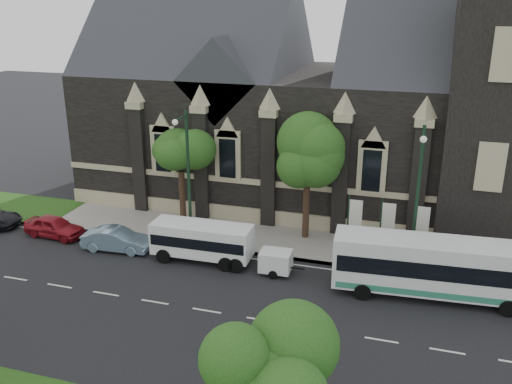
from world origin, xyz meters
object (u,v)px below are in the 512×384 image
at_px(car_far_red, 54,227).
at_px(tree_walk_left, 184,146).
at_px(shuttle_bus, 202,240).
at_px(box_trailer, 276,261).
at_px(street_lamp_mid, 187,172).
at_px(sedan, 117,240).
at_px(tree_park_east, 275,367).
at_px(banner_flag_left, 353,220).
at_px(tour_coach, 440,267).
at_px(street_lamp_near, 418,194).
at_px(banner_flag_center, 385,223).
at_px(banner_flag_right, 419,227).
at_px(tree_walk_right, 312,156).

bearing_deg(car_far_red, tree_walk_left, -53.12).
bearing_deg(shuttle_bus, box_trailer, -5.38).
distance_m(street_lamp_mid, sedan, 6.42).
relative_size(tree_park_east, banner_flag_left, 1.57).
distance_m(tree_park_east, tree_walk_left, 23.36).
xyz_separation_m(tour_coach, shuttle_bus, (-13.96, 0.41, -0.40)).
height_order(street_lamp_near, banner_flag_left, street_lamp_near).
distance_m(banner_flag_center, sedan, 17.09).
bearing_deg(box_trailer, shuttle_bus, 173.77).
bearing_deg(box_trailer, tree_walk_left, 143.38).
relative_size(banner_flag_center, box_trailer, 1.49).
bearing_deg(street_lamp_near, tour_coach, -53.44).
relative_size(tree_walk_left, car_far_red, 1.79).
bearing_deg(street_lamp_mid, banner_flag_center, 8.82).
relative_size(street_lamp_mid, sedan, 2.01).
xyz_separation_m(banner_flag_left, banner_flag_right, (4.00, 0.00, 0.00)).
bearing_deg(street_lamp_near, banner_flag_center, 131.93).
xyz_separation_m(tree_park_east, car_far_red, (-19.68, 15.17, -3.89)).
height_order(tour_coach, box_trailer, tour_coach).
xyz_separation_m(street_lamp_near, car_far_red, (-23.51, -1.25, -4.38)).
bearing_deg(tree_park_east, banner_flag_center, 83.43).
distance_m(shuttle_bus, sedan, 5.93).
relative_size(street_lamp_near, sedan, 2.01).
xyz_separation_m(tree_park_east, tour_coach, (5.38, 14.33, -2.81)).
distance_m(banner_flag_right, shuttle_bus, 13.23).
height_order(street_lamp_near, sedan, street_lamp_near).
xyz_separation_m(banner_flag_right, car_far_red, (-23.79, -3.16, -1.66)).
bearing_deg(car_far_red, street_lamp_mid, -77.86).
xyz_separation_m(tree_walk_left, street_lamp_near, (15.80, -3.61, -0.62)).
bearing_deg(banner_flag_left, street_lamp_near, -27.18).
height_order(tree_walk_left, banner_flag_center, tree_walk_left).
relative_size(shuttle_bus, car_far_red, 1.47).
height_order(tree_walk_left, box_trailer, tree_walk_left).
bearing_deg(tree_walk_right, box_trailer, -98.40).
xyz_separation_m(banner_flag_left, sedan, (-14.58, -3.82, -1.65)).
bearing_deg(tree_walk_right, street_lamp_near, -28.06).
bearing_deg(tree_park_east, tree_walk_right, 98.42).
bearing_deg(car_far_red, banner_flag_right, -77.79).
xyz_separation_m(tree_park_east, tree_walk_left, (-11.97, 20.03, 1.12)).
bearing_deg(sedan, tree_walk_right, -68.85).
distance_m(tree_walk_left, sedan, 7.86).
bearing_deg(car_far_red, tree_park_east, -122.97).
height_order(tree_walk_right, banner_flag_right, tree_walk_right).
relative_size(banner_flag_center, banner_flag_right, 1.00).
relative_size(tree_walk_left, street_lamp_mid, 0.85).
xyz_separation_m(tour_coach, sedan, (-19.84, 0.17, -1.07)).
distance_m(tree_walk_left, banner_flag_left, 12.66).
bearing_deg(banner_flag_left, banner_flag_center, 0.00).
relative_size(banner_flag_left, tour_coach, 0.35).
xyz_separation_m(tree_walk_right, banner_flag_left, (3.08, -1.71, -3.43)).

